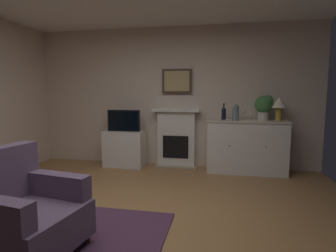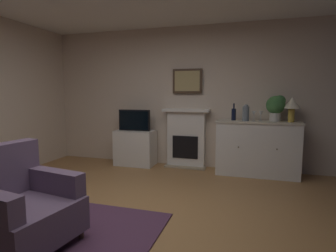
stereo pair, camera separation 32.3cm
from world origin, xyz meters
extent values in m
cube|color=#9E7042|center=(0.00, 0.00, -0.05)|extent=(5.40, 5.38, 0.10)
cube|color=beige|center=(0.00, 2.66, 1.31)|extent=(5.40, 0.06, 2.62)
cube|color=#4C2D47|center=(-0.67, -0.40, 0.01)|extent=(2.20, 1.71, 0.02)
cube|color=white|center=(0.11, 2.54, 0.53)|extent=(0.70, 0.18, 1.05)
cube|color=tan|center=(0.11, 2.44, 0.01)|extent=(0.77, 0.20, 0.03)
cube|color=black|center=(0.11, 2.45, 0.39)|extent=(0.48, 0.02, 0.42)
cube|color=white|center=(0.11, 2.51, 1.07)|extent=(0.87, 0.27, 0.05)
cube|color=#473323|center=(0.11, 2.58, 1.61)|extent=(0.55, 0.03, 0.45)
cube|color=tan|center=(0.11, 2.57, 1.61)|extent=(0.47, 0.01, 0.37)
cube|color=white|center=(1.37, 2.36, 0.45)|extent=(1.34, 0.45, 0.90)
cube|color=beige|center=(1.37, 2.36, 0.91)|extent=(1.37, 0.48, 0.03)
sphere|color=brown|center=(1.08, 2.12, 0.51)|extent=(0.02, 0.02, 0.02)
sphere|color=brown|center=(1.67, 2.12, 0.51)|extent=(0.02, 0.02, 0.02)
cylinder|color=#B79338|center=(1.88, 2.36, 1.04)|extent=(0.10, 0.10, 0.22)
cone|color=#EFE5C6|center=(1.88, 2.36, 1.24)|extent=(0.26, 0.26, 0.18)
cylinder|color=black|center=(0.97, 2.38, 1.03)|extent=(0.08, 0.08, 0.20)
cylinder|color=black|center=(0.97, 2.38, 1.17)|extent=(0.03, 0.03, 0.09)
cylinder|color=silver|center=(1.31, 2.33, 0.93)|extent=(0.06, 0.06, 0.00)
cylinder|color=silver|center=(1.31, 2.33, 0.98)|extent=(0.01, 0.01, 0.09)
cone|color=silver|center=(1.31, 2.33, 1.06)|extent=(0.07, 0.07, 0.07)
cylinder|color=silver|center=(1.42, 2.38, 0.93)|extent=(0.06, 0.06, 0.00)
cylinder|color=silver|center=(1.42, 2.38, 0.98)|extent=(0.01, 0.01, 0.09)
cone|color=silver|center=(1.42, 2.38, 1.06)|extent=(0.07, 0.07, 0.07)
cylinder|color=slate|center=(1.17, 2.31, 1.05)|extent=(0.11, 0.11, 0.24)
sphere|color=slate|center=(1.17, 2.31, 1.17)|extent=(0.08, 0.08, 0.08)
cube|color=white|center=(-0.87, 2.37, 0.34)|extent=(0.75, 0.42, 0.68)
cube|color=black|center=(-0.87, 2.35, 0.88)|extent=(0.62, 0.06, 0.40)
cube|color=black|center=(-0.87, 2.32, 0.88)|extent=(0.57, 0.01, 0.35)
cylinder|color=beige|center=(1.64, 2.41, 1.00)|extent=(0.18, 0.18, 0.14)
sphere|color=#3D753D|center=(1.64, 2.41, 1.20)|extent=(0.30, 0.30, 0.30)
sphere|color=#3D753D|center=(1.70, 2.38, 1.27)|extent=(0.18, 0.18, 0.18)
cube|color=#604C66|center=(-0.65, -0.57, 0.26)|extent=(0.90, 0.87, 0.32)
cube|color=#604C66|center=(-0.60, -0.25, 0.53)|extent=(0.73, 0.25, 0.22)
cylinder|color=#473323|center=(-0.27, -0.30, 0.05)|extent=(0.05, 0.05, 0.10)
cylinder|color=#473323|center=(-0.94, -0.20, 0.05)|extent=(0.05, 0.05, 0.10)
camera|label=1|loc=(0.92, -2.48, 1.39)|focal=29.04mm
camera|label=2|loc=(1.23, -2.40, 1.39)|focal=29.04mm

